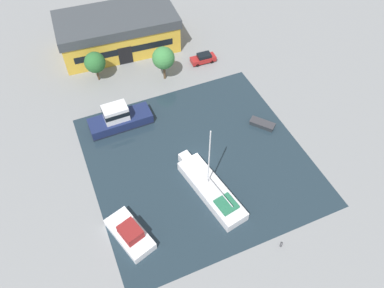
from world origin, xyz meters
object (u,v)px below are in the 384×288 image
(warehouse_building, at_px, (118,32))
(cabin_boat, at_px, (130,234))
(parked_car, at_px, (203,58))
(small_dinghy, at_px, (262,124))
(motor_cruiser, at_px, (119,118))
(quay_tree_near_building, at_px, (163,58))
(sailboat_moored, at_px, (211,189))
(quay_tree_by_water, at_px, (95,62))

(warehouse_building, xyz_separation_m, cabin_boat, (-9.30, -36.25, -2.32))
(parked_car, relative_size, small_dinghy, 1.18)
(motor_cruiser, xyz_separation_m, small_dinghy, (19.14, -8.39, -1.00))
(quay_tree_near_building, distance_m, small_dinghy, 18.62)
(parked_car, xyz_separation_m, small_dinghy, (1.84, -16.97, -0.47))
(parked_car, bearing_deg, sailboat_moored, 159.97)
(warehouse_building, xyz_separation_m, parked_car, (11.90, -9.90, -2.34))
(quay_tree_near_building, height_order, small_dinghy, quay_tree_near_building)
(warehouse_building, height_order, parked_car, warehouse_building)
(sailboat_moored, relative_size, motor_cruiser, 1.36)
(quay_tree_by_water, xyz_separation_m, small_dinghy, (19.51, -19.61, -3.13))
(quay_tree_near_building, distance_m, parked_car, 8.36)
(sailboat_moored, relative_size, cabin_boat, 1.78)
(quay_tree_by_water, height_order, small_dinghy, quay_tree_by_water)
(sailboat_moored, bearing_deg, quay_tree_near_building, 73.64)
(parked_car, bearing_deg, quay_tree_near_building, 102.43)
(quay_tree_near_building, xyz_separation_m, parked_car, (7.58, 1.35, -3.26))
(quay_tree_by_water, bearing_deg, small_dinghy, -45.15)
(warehouse_building, distance_m, quay_tree_near_building, 12.09)
(quay_tree_by_water, distance_m, cabin_boat, 29.31)
(motor_cruiser, bearing_deg, quay_tree_near_building, -53.98)
(warehouse_building, relative_size, quay_tree_by_water, 4.04)
(quay_tree_near_building, distance_m, quay_tree_by_water, 10.87)
(sailboat_moored, xyz_separation_m, motor_cruiser, (-7.26, 15.85, 0.57))
(warehouse_building, height_order, sailboat_moored, sailboat_moored)
(quay_tree_near_building, bearing_deg, sailboat_moored, -96.10)
(sailboat_moored, height_order, small_dinghy, sailboat_moored)
(warehouse_building, bearing_deg, motor_cruiser, -102.54)
(quay_tree_near_building, distance_m, sailboat_moored, 23.45)
(small_dinghy, bearing_deg, parked_car, -123.44)
(quay_tree_near_building, relative_size, cabin_boat, 0.84)
(quay_tree_near_building, bearing_deg, small_dinghy, -58.92)
(warehouse_building, xyz_separation_m, quay_tree_near_building, (4.33, -11.25, 0.92))
(warehouse_building, relative_size, cabin_boat, 2.97)
(quay_tree_near_building, xyz_separation_m, quay_tree_by_water, (-10.09, 3.99, -0.59))
(quay_tree_by_water, xyz_separation_m, cabin_boat, (-3.53, -28.98, -2.64))
(parked_car, xyz_separation_m, motor_cruiser, (-17.30, -8.59, 0.52))
(parked_car, bearing_deg, small_dinghy, -171.50)
(warehouse_building, xyz_separation_m, motor_cruiser, (-5.40, -18.49, -1.82))
(warehouse_building, relative_size, sailboat_moored, 1.67)
(parked_car, bearing_deg, cabin_boat, 143.49)
(quay_tree_near_building, bearing_deg, parked_car, 10.10)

